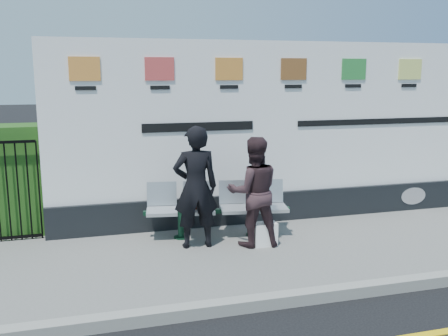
# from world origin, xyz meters

# --- Properties ---
(pavement) EXTENTS (14.00, 3.00, 0.12)m
(pavement) POSITION_xyz_m (0.00, 2.50, 0.06)
(pavement) COLOR slate
(pavement) RESTS_ON ground
(kerb) EXTENTS (14.00, 0.18, 0.14)m
(kerb) POSITION_xyz_m (0.00, 1.00, 0.07)
(kerb) COLOR gray
(kerb) RESTS_ON ground
(billboard) EXTENTS (8.00, 0.30, 3.00)m
(billboard) POSITION_xyz_m (0.50, 3.85, 1.42)
(billboard) COLOR black
(billboard) RESTS_ON pavement
(bench) EXTENTS (2.21, 0.89, 0.46)m
(bench) POSITION_xyz_m (-0.94, 3.21, 0.35)
(bench) COLOR #B3B8BD
(bench) RESTS_ON pavement
(woman_left) EXTENTS (0.66, 0.45, 1.77)m
(woman_left) POSITION_xyz_m (-1.36, 2.86, 1.01)
(woman_left) COLOR black
(woman_left) RESTS_ON pavement
(woman_right) EXTENTS (0.84, 0.68, 1.60)m
(woman_right) POSITION_xyz_m (-0.53, 2.71, 0.92)
(woman_right) COLOR #342226
(woman_right) RESTS_ON pavement
(handbag_brown) EXTENTS (0.34, 0.21, 0.25)m
(handbag_brown) POSITION_xyz_m (-1.22, 3.25, 0.70)
(handbag_brown) COLOR black
(handbag_brown) RESTS_ON bench
(carrier_bag_white) EXTENTS (0.34, 0.20, 0.34)m
(carrier_bag_white) POSITION_xyz_m (-0.38, 2.64, 0.29)
(carrier_bag_white) COLOR white
(carrier_bag_white) RESTS_ON pavement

